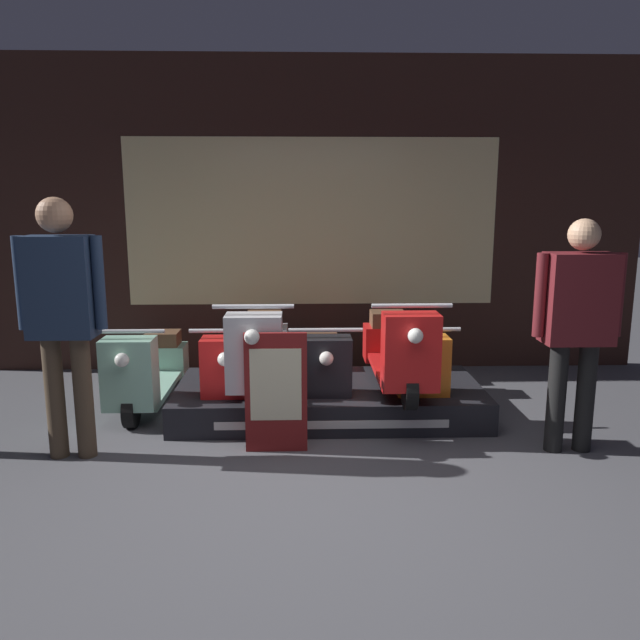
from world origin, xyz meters
name	(u,v)px	position (x,y,z in m)	size (l,w,h in m)	color
ground_plane	(321,502)	(0.00, 0.00, 0.00)	(30.00, 30.00, 0.00)	#4C4C51
shop_wall_back	(312,217)	(0.00, 3.05, 1.60)	(6.91, 0.09, 3.20)	#331E19
display_platform	(329,399)	(0.11, 1.56, 0.13)	(2.55, 1.15, 0.25)	black
scooter_display_left	(260,351)	(-0.46, 1.53, 0.56)	(0.58, 1.63, 0.80)	black
scooter_display_right	(398,350)	(0.69, 1.53, 0.56)	(0.58, 1.63, 0.80)	black
scooter_backrow_0	(148,370)	(-1.47, 1.89, 0.31)	(0.58, 1.63, 0.80)	black
scooter_backrow_1	(236,369)	(-0.70, 1.89, 0.31)	(0.58, 1.63, 0.80)	black
scooter_backrow_2	(323,368)	(0.08, 1.89, 0.31)	(0.58, 1.63, 0.80)	black
scooter_backrow_3	(409,368)	(0.85, 1.89, 0.31)	(0.58, 1.63, 0.80)	black
person_left_browsing	(62,306)	(-1.74, 0.74, 1.08)	(0.60, 0.24, 1.81)	#473828
person_right_browsing	(578,316)	(1.81, 0.74, 1.00)	(0.63, 0.26, 1.67)	black
price_sign_board	(276,392)	(-0.30, 0.78, 0.44)	(0.44, 0.04, 0.88)	maroon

